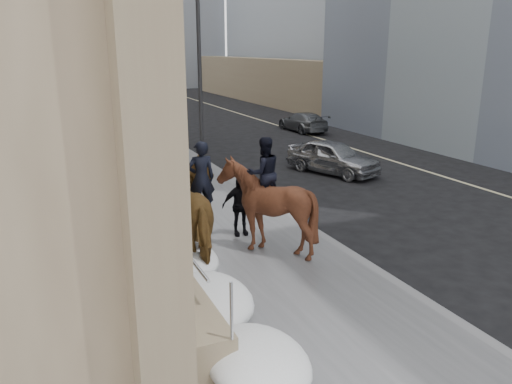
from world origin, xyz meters
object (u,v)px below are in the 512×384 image
mounted_horse_left (203,211)px  pedestrian (240,205)px  car_grey (303,122)px  mounted_horse_right (266,203)px  car_silver (333,157)px

mounted_horse_left → pedestrian: size_ratio=1.73×
pedestrian → car_grey: size_ratio=0.40×
mounted_horse_right → pedestrian: bearing=-81.5°
mounted_horse_left → car_silver: 9.87m
mounted_horse_left → car_grey: bearing=-122.2°
mounted_horse_right → mounted_horse_left: bearing=-3.2°
car_silver → car_grey: bearing=46.4°
mounted_horse_right → pedestrian: (-0.17, 1.28, -0.41)m
mounted_horse_left → car_silver: size_ratio=0.70×
mounted_horse_left → car_grey: mounted_horse_left is taller
car_silver → pedestrian: bearing=-161.0°
mounted_horse_left → pedestrian: mounted_horse_left is taller
pedestrian → car_grey: (10.20, 15.02, -0.34)m
mounted_horse_left → mounted_horse_right: size_ratio=1.00×
car_grey → car_silver: bearing=66.4°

